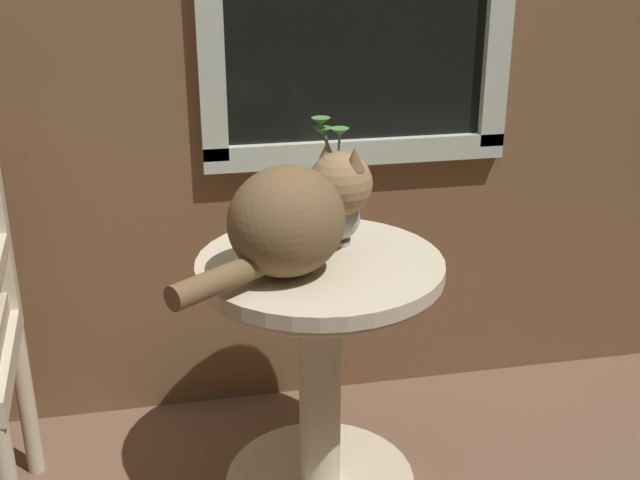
# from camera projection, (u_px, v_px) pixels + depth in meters

# --- Properties ---
(wicker_side_table) EXTENTS (0.58, 0.58, 0.64)m
(wicker_side_table) POSITION_uv_depth(u_px,v_px,m) (320.00, 343.00, 1.95)
(wicker_side_table) COLOR beige
(wicker_side_table) RESTS_ON ground_plane
(cat) EXTENTS (0.49, 0.39, 0.26)m
(cat) POSITION_uv_depth(u_px,v_px,m) (294.00, 216.00, 1.77)
(cat) COLOR brown
(cat) RESTS_ON wicker_side_table
(pewter_vase_with_ivy) EXTENTS (0.11, 0.11, 0.31)m
(pewter_vase_with_ivy) POSITION_uv_depth(u_px,v_px,m) (337.00, 207.00, 1.93)
(pewter_vase_with_ivy) COLOR #99999E
(pewter_vase_with_ivy) RESTS_ON wicker_side_table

